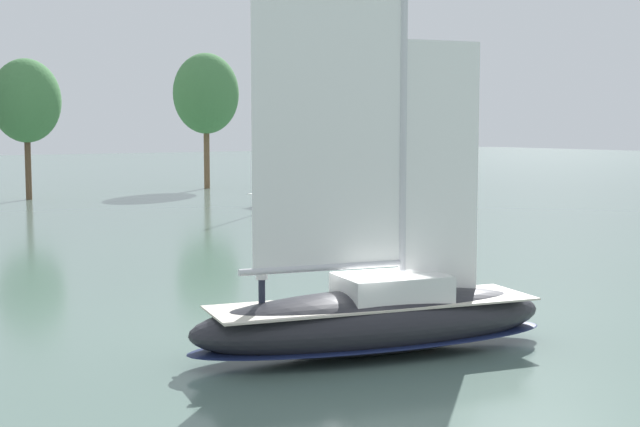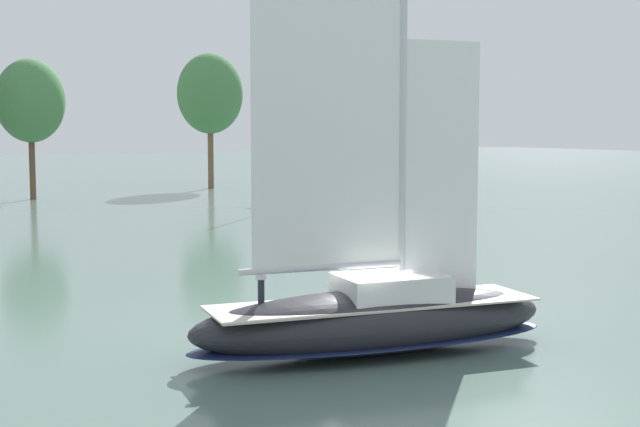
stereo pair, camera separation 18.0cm
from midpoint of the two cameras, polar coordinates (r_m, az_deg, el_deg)
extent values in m
plane|color=slate|center=(27.55, 3.28, -8.88)|extent=(400.00, 400.00, 0.00)
cylinder|color=brown|center=(88.43, -18.24, 3.17)|extent=(0.57, 0.57, 7.14)
ellipsoid|color=#477F47|center=(88.40, -18.35, 6.88)|extent=(6.42, 6.42, 7.85)
cylinder|color=brown|center=(100.07, -7.32, 3.92)|extent=(0.65, 0.65, 8.08)
ellipsoid|color=#477F47|center=(100.10, -7.36, 7.63)|extent=(7.27, 7.27, 8.88)
ellipsoid|color=#232328|center=(27.32, 3.30, -6.89)|extent=(11.93, 5.55, 1.96)
ellipsoid|color=#19234C|center=(27.44, 3.29, -7.99)|extent=(12.04, 5.60, 0.23)
cube|color=beige|center=(27.20, 3.30, -5.73)|extent=(10.47, 4.76, 0.06)
cube|color=silver|center=(27.36, 4.41, -4.74)|extent=(3.62, 2.88, 0.81)
cylinder|color=silver|center=(27.14, 5.18, 9.56)|extent=(0.23, 0.23, 14.38)
cylinder|color=silver|center=(26.35, 0.01, -3.48)|extent=(5.11, 1.27, 0.20)
cube|color=white|center=(26.16, 0.44, 9.42)|extent=(4.67, 1.02, 11.79)
cube|color=white|center=(27.74, 7.65, 2.76)|extent=(2.48, 0.55, 7.91)
cylinder|color=#232838|center=(26.25, -3.94, -5.13)|extent=(0.24, 0.24, 0.85)
cylinder|color=silver|center=(26.12, -3.95, -3.52)|extent=(0.40, 0.40, 0.65)
sphere|color=tan|center=(26.06, -3.96, -2.55)|extent=(0.24, 0.24, 0.24)
ellipsoid|color=#194C47|center=(73.81, -2.84, 0.78)|extent=(2.80, 8.38, 1.40)
ellipsoid|color=#19234C|center=(73.84, -2.83, 0.49)|extent=(2.82, 8.46, 0.17)
cube|color=silver|center=(73.78, -2.84, 1.11)|extent=(2.37, 7.37, 0.06)
cube|color=beige|center=(74.12, -2.98, 1.37)|extent=(1.75, 2.40, 0.58)
cylinder|color=silver|center=(74.14, -3.09, 5.14)|extent=(0.17, 0.17, 10.32)
cylinder|color=silver|center=(72.65, -2.41, 1.71)|extent=(0.36, 3.72, 0.14)
cylinder|color=silver|center=(72.65, -2.41, 1.79)|extent=(0.42, 3.35, 0.22)
cylinder|color=red|center=(38.88, 6.33, -3.93)|extent=(1.27, 1.27, 0.95)
cone|color=red|center=(38.72, 6.35, -2.38)|extent=(0.95, 0.95, 1.16)
sphere|color=#F2F266|center=(38.63, 6.36, -1.41)|extent=(0.16, 0.16, 0.16)
camera|label=1|loc=(0.09, -90.18, -0.02)|focal=50.00mm
camera|label=2|loc=(0.09, 89.82, 0.02)|focal=50.00mm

